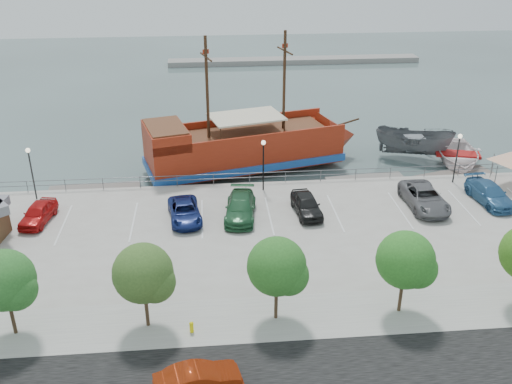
{
  "coord_description": "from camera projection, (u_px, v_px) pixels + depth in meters",
  "views": [
    {
      "loc": [
        -4.42,
        -35.22,
        20.04
      ],
      "look_at": [
        -1.0,
        2.0,
        2.0
      ],
      "focal_mm": 40.0,
      "sensor_mm": 36.0,
      "label": 1
    }
  ],
  "objects": [
    {
      "name": "lamp_post_mid",
      "position": [
        263.0,
        156.0,
        45.21
      ],
      "size": [
        0.36,
        0.36,
        4.28
      ],
      "color": "black",
      "rests_on": "land_slab"
    },
    {
      "name": "tree_d",
      "position": [
        280.0,
        269.0,
        30.13
      ],
      "size": [
        3.3,
        3.2,
        5.0
      ],
      "color": "#473321",
      "rests_on": "sidewalk"
    },
    {
      "name": "street_sedan",
      "position": [
        198.0,
        380.0,
        26.48
      ],
      "size": [
        4.3,
        2.25,
        1.35
      ],
      "primitive_type": "imported",
      "rotation": [
        0.0,
        0.0,
        1.78
      ],
      "color": "maroon",
      "rests_on": "street"
    },
    {
      "name": "parked_car_d",
      "position": [
        240.0,
        207.0,
        41.98
      ],
      "size": [
        2.82,
        5.52,
        1.53
      ],
      "primitive_type": "imported",
      "rotation": [
        0.0,
        0.0,
        -0.13
      ],
      "color": "#235933",
      "rests_on": "land_slab"
    },
    {
      "name": "parked_car_c",
      "position": [
        185.0,
        212.0,
        41.62
      ],
      "size": [
        2.8,
        5.02,
        1.33
      ],
      "primitive_type": "imported",
      "rotation": [
        0.0,
        0.0,
        0.13
      ],
      "color": "navy",
      "rests_on": "land_slab"
    },
    {
      "name": "tree_b",
      "position": [
        7.0,
        282.0,
        28.97
      ],
      "size": [
        3.3,
        3.2,
        5.0
      ],
      "color": "#473321",
      "rests_on": "sidewalk"
    },
    {
      "name": "ground",
      "position": [
        272.0,
        241.0,
        41.1
      ],
      "size": [
        160.0,
        160.0,
        0.0
      ],
      "primitive_type": "plane",
      "color": "#3A4846"
    },
    {
      "name": "fire_hydrant",
      "position": [
        192.0,
        327.0,
        30.35
      ],
      "size": [
        0.24,
        0.24,
        0.69
      ],
      "rotation": [
        0.0,
        0.0,
        0.2
      ],
      "color": "#EEE105",
      "rests_on": "sidewalk"
    },
    {
      "name": "dock_west",
      "position": [
        94.0,
        191.0,
        48.1
      ],
      "size": [
        7.69,
        2.55,
        0.43
      ],
      "primitive_type": "cube",
      "rotation": [
        0.0,
        0.0,
        0.05
      ],
      "color": "slate",
      "rests_on": "ground"
    },
    {
      "name": "tree_e",
      "position": [
        408.0,
        262.0,
        30.7
      ],
      "size": [
        3.3,
        3.2,
        5.0
      ],
      "color": "#473321",
      "rests_on": "sidewalk"
    },
    {
      "name": "seawall_railing",
      "position": [
        262.0,
        177.0,
        47.43
      ],
      "size": [
        50.0,
        0.06,
        1.0
      ],
      "color": "#5A5D62",
      "rests_on": "land_slab"
    },
    {
      "name": "lamp_post_left",
      "position": [
        30.0,
        164.0,
        43.73
      ],
      "size": [
        0.36,
        0.36,
        4.28
      ],
      "color": "black",
      "rests_on": "land_slab"
    },
    {
      "name": "patrol_boat",
      "position": [
        414.0,
        145.0,
        54.51
      ],
      "size": [
        7.85,
        5.56,
        2.85
      ],
      "primitive_type": "imported",
      "rotation": [
        0.0,
        0.0,
        1.15
      ],
      "color": "#595C60",
      "rests_on": "ground"
    },
    {
      "name": "parked_car_e",
      "position": [
        307.0,
        205.0,
        42.45
      ],
      "size": [
        2.15,
        4.53,
        1.5
      ],
      "primitive_type": "imported",
      "rotation": [
        0.0,
        0.0,
        0.09
      ],
      "color": "black",
      "rests_on": "land_slab"
    },
    {
      "name": "far_shore",
      "position": [
        294.0,
        61.0,
        91.07
      ],
      "size": [
        40.0,
        3.0,
        0.8
      ],
      "primitive_type": "cube",
      "color": "gray",
      "rests_on": "ground"
    },
    {
      "name": "lamp_post_right",
      "position": [
        458.0,
        150.0,
        46.53
      ],
      "size": [
        0.36,
        0.36,
        4.28
      ],
      "color": "black",
      "rests_on": "land_slab"
    },
    {
      "name": "speedboat",
      "position": [
        457.0,
        157.0,
        53.36
      ],
      "size": [
        7.29,
        8.88,
        1.6
      ],
      "primitive_type": "imported",
      "rotation": [
        0.0,
        0.0,
        -0.25
      ],
      "color": "white",
      "rests_on": "ground"
    },
    {
      "name": "pirate_ship",
      "position": [
        259.0,
        146.0,
        52.19
      ],
      "size": [
        20.9,
        10.44,
        12.94
      ],
      "rotation": [
        0.0,
        0.0,
        0.26
      ],
      "color": "maroon",
      "rests_on": "ground"
    },
    {
      "name": "sidewalk",
      "position": [
        294.0,
        317.0,
        31.69
      ],
      "size": [
        100.0,
        4.0,
        0.05
      ],
      "primitive_type": "cube",
      "color": "gray",
      "rests_on": "land_slab"
    },
    {
      "name": "parked_car_g",
      "position": [
        424.0,
        198.0,
        43.42
      ],
      "size": [
        2.7,
        5.68,
        1.57
      ],
      "primitive_type": "imported",
      "rotation": [
        0.0,
        0.0,
        0.02
      ],
      "color": "slate",
      "rests_on": "land_slab"
    },
    {
      "name": "dock_mid",
      "position": [
        366.0,
        181.0,
        50.03
      ],
      "size": [
        7.11,
        2.68,
        0.4
      ],
      "primitive_type": "cube",
      "rotation": [
        0.0,
        0.0,
        0.1
      ],
      "color": "slate",
      "rests_on": "ground"
    },
    {
      "name": "parked_car_a",
      "position": [
        38.0,
        213.0,
        41.32
      ],
      "size": [
        2.35,
        4.37,
        1.41
      ],
      "primitive_type": "imported",
      "rotation": [
        0.0,
        0.0,
        -0.17
      ],
      "color": "red",
      "rests_on": "land_slab"
    },
    {
      "name": "dock_east",
      "position": [
        452.0,
        177.0,
        50.66
      ],
      "size": [
        8.02,
        4.32,
        0.44
      ],
      "primitive_type": "cube",
      "rotation": [
        0.0,
        0.0,
        0.29
      ],
      "color": "#665C54",
      "rests_on": "ground"
    },
    {
      "name": "tree_c",
      "position": [
        146.0,
        275.0,
        29.55
      ],
      "size": [
        3.3,
        3.2,
        5.0
      ],
      "color": "#473321",
      "rests_on": "sidewalk"
    },
    {
      "name": "parked_car_h",
      "position": [
        490.0,
        194.0,
        44.16
      ],
      "size": [
        2.58,
        5.26,
        1.47
      ],
      "primitive_type": "imported",
      "rotation": [
        0.0,
        0.0,
        0.1
      ],
      "color": "#306392",
      "rests_on": "land_slab"
    }
  ]
}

